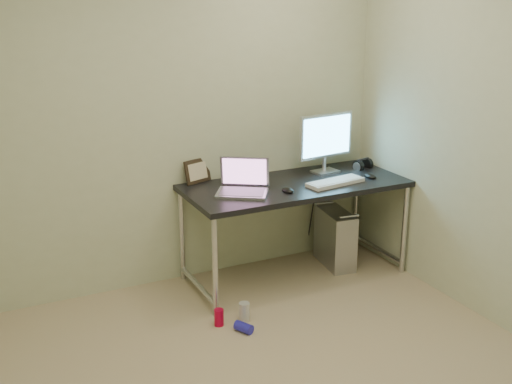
% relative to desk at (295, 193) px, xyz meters
% --- Properties ---
extents(wall_back, '(3.50, 0.02, 2.50)m').
position_rel_desk_xyz_m(wall_back, '(-0.92, 0.36, 0.58)').
color(wall_back, beige).
rests_on(wall_back, ground).
extents(desk, '(1.66, 0.73, 0.75)m').
position_rel_desk_xyz_m(desk, '(0.00, 0.00, 0.00)').
color(desk, black).
rests_on(desk, ground).
extents(tower_computer, '(0.25, 0.45, 0.48)m').
position_rel_desk_xyz_m(tower_computer, '(0.40, 0.04, -0.45)').
color(tower_computer, '#A2A3A7').
rests_on(tower_computer, ground).
extents(cable_a, '(0.01, 0.16, 0.69)m').
position_rel_desk_xyz_m(cable_a, '(0.35, 0.31, -0.27)').
color(cable_a, black).
rests_on(cable_a, ground).
extents(cable_b, '(0.02, 0.11, 0.71)m').
position_rel_desk_xyz_m(cable_b, '(0.44, 0.29, -0.29)').
color(cable_b, black).
rests_on(cable_b, ground).
extents(can_red, '(0.08, 0.08, 0.12)m').
position_rel_desk_xyz_m(can_red, '(-0.83, -0.46, -0.62)').
color(can_red, '#BA052F').
rests_on(can_red, ground).
extents(can_white, '(0.09, 0.09, 0.13)m').
position_rel_desk_xyz_m(can_white, '(-0.65, -0.48, -0.61)').
color(can_white, silver).
rests_on(can_white, ground).
extents(can_blue, '(0.11, 0.14, 0.07)m').
position_rel_desk_xyz_m(can_blue, '(-0.72, -0.61, -0.64)').
color(can_blue, '#2926C5').
rests_on(can_blue, ground).
extents(laptop, '(0.45, 0.43, 0.24)m').
position_rel_desk_xyz_m(laptop, '(-0.44, -0.03, 0.13)').
color(laptop, silver).
rests_on(laptop, desk).
extents(monitor, '(0.50, 0.17, 0.47)m').
position_rel_desk_xyz_m(monitor, '(0.36, 0.16, 0.35)').
color(monitor, silver).
rests_on(monitor, desk).
extents(keyboard, '(0.47, 0.21, 0.03)m').
position_rel_desk_xyz_m(keyboard, '(0.26, -0.15, 0.09)').
color(keyboard, silver).
rests_on(keyboard, desk).
extents(mouse_right, '(0.08, 0.12, 0.04)m').
position_rel_desk_xyz_m(mouse_right, '(0.59, -0.13, 0.10)').
color(mouse_right, black).
rests_on(mouse_right, desk).
extents(mouse_left, '(0.08, 0.12, 0.04)m').
position_rel_desk_xyz_m(mouse_left, '(-0.16, -0.16, 0.10)').
color(mouse_left, black).
rests_on(mouse_left, desk).
extents(headphones, '(0.17, 0.10, 0.10)m').
position_rel_desk_xyz_m(headphones, '(0.69, 0.12, 0.10)').
color(headphones, black).
rests_on(headphones, desk).
extents(picture_frame, '(0.23, 0.13, 0.18)m').
position_rel_desk_xyz_m(picture_frame, '(-0.65, 0.34, 0.16)').
color(picture_frame, black).
rests_on(picture_frame, desk).
extents(webcam, '(0.05, 0.04, 0.13)m').
position_rel_desk_xyz_m(webcam, '(-0.43, 0.25, 0.17)').
color(webcam, silver).
rests_on(webcam, desk).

